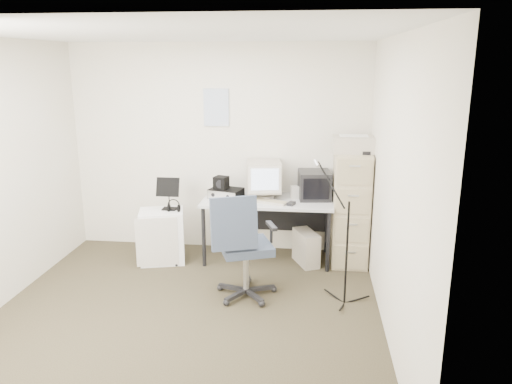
# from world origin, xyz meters

# --- Properties ---
(floor) EXTENTS (3.60, 3.60, 0.01)m
(floor) POSITION_xyz_m (0.00, 0.00, -0.01)
(floor) COLOR #302718
(floor) RESTS_ON ground
(ceiling) EXTENTS (3.60, 3.60, 0.01)m
(ceiling) POSITION_xyz_m (0.00, 0.00, 2.50)
(ceiling) COLOR white
(ceiling) RESTS_ON ground
(wall_back) EXTENTS (3.60, 0.02, 2.50)m
(wall_back) POSITION_xyz_m (0.00, 1.80, 1.25)
(wall_back) COLOR beige
(wall_back) RESTS_ON ground
(wall_front) EXTENTS (3.60, 0.02, 2.50)m
(wall_front) POSITION_xyz_m (0.00, -1.80, 1.25)
(wall_front) COLOR beige
(wall_front) RESTS_ON ground
(wall_right) EXTENTS (0.02, 3.60, 2.50)m
(wall_right) POSITION_xyz_m (1.80, 0.00, 1.25)
(wall_right) COLOR beige
(wall_right) RESTS_ON ground
(wall_calendar) EXTENTS (0.30, 0.02, 0.44)m
(wall_calendar) POSITION_xyz_m (-0.02, 1.79, 1.75)
(wall_calendar) COLOR white
(wall_calendar) RESTS_ON wall_back
(filing_cabinet) EXTENTS (0.40, 0.60, 1.30)m
(filing_cabinet) POSITION_xyz_m (1.58, 1.48, 0.65)
(filing_cabinet) COLOR #C4B488
(filing_cabinet) RESTS_ON floor
(printer) EXTENTS (0.47, 0.33, 0.18)m
(printer) POSITION_xyz_m (1.58, 1.47, 1.39)
(printer) COLOR tan
(printer) RESTS_ON filing_cabinet
(desk) EXTENTS (1.50, 0.70, 0.73)m
(desk) POSITION_xyz_m (0.63, 1.45, 0.36)
(desk) COLOR #AEAEAE
(desk) RESTS_ON floor
(crt_monitor) EXTENTS (0.45, 0.47, 0.43)m
(crt_monitor) POSITION_xyz_m (0.57, 1.55, 0.95)
(crt_monitor) COLOR tan
(crt_monitor) RESTS_ON desk
(crt_tv) EXTENTS (0.40, 0.42, 0.32)m
(crt_tv) POSITION_xyz_m (1.16, 1.57, 0.89)
(crt_tv) COLOR black
(crt_tv) RESTS_ON desk
(desk_speaker) EXTENTS (0.11, 0.11, 0.15)m
(desk_speaker) POSITION_xyz_m (0.94, 1.52, 0.81)
(desk_speaker) COLOR beige
(desk_speaker) RESTS_ON desk
(keyboard) EXTENTS (0.44, 0.28, 0.02)m
(keyboard) POSITION_xyz_m (0.66, 1.32, 0.74)
(keyboard) COLOR tan
(keyboard) RESTS_ON desk
(mouse) EXTENTS (0.10, 0.13, 0.03)m
(mouse) POSITION_xyz_m (0.91, 1.26, 0.75)
(mouse) COLOR black
(mouse) RESTS_ON desk
(radio_receiver) EXTENTS (0.42, 0.35, 0.10)m
(radio_receiver) POSITION_xyz_m (0.13, 1.50, 0.78)
(radio_receiver) COLOR black
(radio_receiver) RESTS_ON desk
(radio_speaker) EXTENTS (0.18, 0.18, 0.15)m
(radio_speaker) POSITION_xyz_m (0.08, 1.48, 0.91)
(radio_speaker) COLOR black
(radio_speaker) RESTS_ON radio_receiver
(papers) EXTENTS (0.32, 0.38, 0.02)m
(papers) POSITION_xyz_m (0.32, 1.31, 0.74)
(papers) COLOR white
(papers) RESTS_ON desk
(pc_tower) EXTENTS (0.34, 0.45, 0.39)m
(pc_tower) POSITION_xyz_m (1.09, 1.35, 0.19)
(pc_tower) COLOR tan
(pc_tower) RESTS_ON floor
(office_chair) EXTENTS (0.80, 0.80, 1.08)m
(office_chair) POSITION_xyz_m (0.51, 0.46, 0.54)
(office_chair) COLOR #2F3847
(office_chair) RESTS_ON floor
(side_cart) EXTENTS (0.58, 0.51, 0.62)m
(side_cart) POSITION_xyz_m (-0.58, 1.24, 0.31)
(side_cart) COLOR white
(side_cart) RESTS_ON floor
(music_stand) EXTENTS (0.28, 0.18, 0.39)m
(music_stand) POSITION_xyz_m (-0.50, 1.31, 0.81)
(music_stand) COLOR black
(music_stand) RESTS_ON side_cart
(headphones) EXTENTS (0.17, 0.17, 0.03)m
(headphones) POSITION_xyz_m (-0.43, 1.23, 0.66)
(headphones) COLOR black
(headphones) RESTS_ON side_cart
(mic_stand) EXTENTS (0.03, 0.03, 1.34)m
(mic_stand) POSITION_xyz_m (1.48, 0.42, 0.67)
(mic_stand) COLOR black
(mic_stand) RESTS_ON floor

